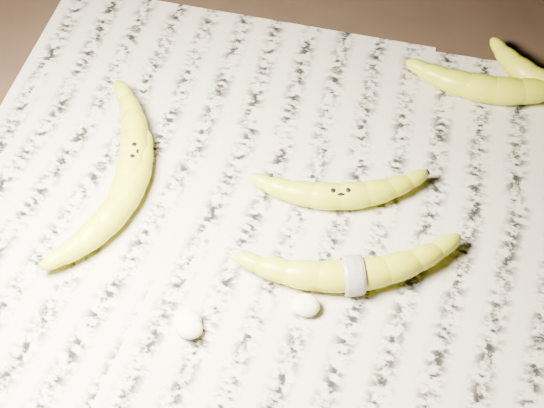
% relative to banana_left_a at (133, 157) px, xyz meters
% --- Properties ---
extents(ground, '(3.00, 3.00, 0.00)m').
position_rel_banana_left_a_xyz_m(ground, '(0.18, -0.05, -0.03)').
color(ground, black).
rests_on(ground, ground).
extents(newspaper_patch, '(0.90, 0.70, 0.01)m').
position_rel_banana_left_a_xyz_m(newspaper_patch, '(0.21, -0.02, -0.02)').
color(newspaper_patch, '#ABA693').
rests_on(newspaper_patch, ground).
extents(banana_left_a, '(0.11, 0.22, 0.04)m').
position_rel_banana_left_a_xyz_m(banana_left_a, '(0.00, 0.00, 0.00)').
color(banana_left_a, '#C5C919').
rests_on(banana_left_a, newspaper_patch).
extents(banana_left_b, '(0.10, 0.19, 0.04)m').
position_rel_banana_left_a_xyz_m(banana_left_b, '(0.01, -0.07, -0.00)').
color(banana_left_b, '#C5C919').
rests_on(banana_left_b, newspaper_patch).
extents(banana_center, '(0.19, 0.10, 0.03)m').
position_rel_banana_left_a_xyz_m(banana_center, '(0.26, 0.01, -0.00)').
color(banana_center, '#C5C919').
rests_on(banana_center, newspaper_patch).
extents(banana_taped, '(0.23, 0.13, 0.04)m').
position_rel_banana_left_a_xyz_m(banana_taped, '(0.29, -0.09, -0.00)').
color(banana_taped, '#C5C919').
rests_on(banana_taped, newspaper_patch).
extents(banana_upper_a, '(0.20, 0.08, 0.04)m').
position_rel_banana_left_a_xyz_m(banana_upper_a, '(0.42, 0.22, 0.00)').
color(banana_upper_a, '#C5C919').
rests_on(banana_upper_a, newspaper_patch).
extents(measuring_tape, '(0.02, 0.05, 0.05)m').
position_rel_banana_left_a_xyz_m(measuring_tape, '(0.29, -0.09, -0.00)').
color(measuring_tape, white).
rests_on(measuring_tape, newspaper_patch).
extents(flesh_chunk_a, '(0.03, 0.03, 0.02)m').
position_rel_banana_left_a_xyz_m(flesh_chunk_a, '(0.13, -0.19, -0.01)').
color(flesh_chunk_a, beige).
rests_on(flesh_chunk_a, newspaper_patch).
extents(flesh_chunk_b, '(0.03, 0.03, 0.02)m').
position_rel_banana_left_a_xyz_m(flesh_chunk_b, '(0.13, -0.19, -0.01)').
color(flesh_chunk_b, beige).
rests_on(flesh_chunk_b, newspaper_patch).
extents(flesh_chunk_c, '(0.03, 0.03, 0.02)m').
position_rel_banana_left_a_xyz_m(flesh_chunk_c, '(0.25, -0.14, -0.01)').
color(flesh_chunk_c, beige).
rests_on(flesh_chunk_c, newspaper_patch).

